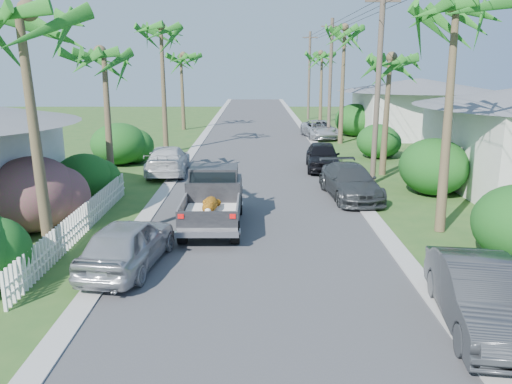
{
  "coord_description": "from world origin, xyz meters",
  "views": [
    {
      "loc": [
        -0.16,
        -10.68,
        5.61
      ],
      "look_at": [
        -0.11,
        5.86,
        1.4
      ],
      "focal_mm": 35.0,
      "sensor_mm": 36.0,
      "label": 1
    }
  ],
  "objects_px": {
    "palm_l_c": "(161,27)",
    "palm_r_d": "(322,53)",
    "parked_car_rn": "(481,296)",
    "parked_car_rd": "(320,129)",
    "utility_pole_c": "(330,79)",
    "palm_r_b": "(390,58)",
    "house_right_far": "(417,110)",
    "utility_pole_d": "(309,75)",
    "palm_r_a": "(459,6)",
    "parked_car_rf": "(323,156)",
    "parked_car_ln": "(128,244)",
    "palm_l_a": "(21,13)",
    "palm_r_c": "(345,29)",
    "utility_pole_b": "(378,88)",
    "palm_l_d": "(181,55)",
    "pickup_truck": "(214,196)",
    "parked_car_rm": "(350,182)",
    "parked_car_lf": "(168,160)",
    "palm_l_b": "(103,53)"
  },
  "relations": [
    {
      "from": "palm_l_c",
      "to": "utility_pole_b",
      "type": "xyz_separation_m",
      "value": [
        11.6,
        -9.0,
        -3.31
      ]
    },
    {
      "from": "utility_pole_c",
      "to": "palm_r_b",
      "type": "bearing_deg",
      "value": -85.6
    },
    {
      "from": "parked_car_rd",
      "to": "parked_car_lf",
      "type": "height_order",
      "value": "parked_car_lf"
    },
    {
      "from": "pickup_truck",
      "to": "house_right_far",
      "type": "bearing_deg",
      "value": 57.77
    },
    {
      "from": "parked_car_rd",
      "to": "parked_car_ln",
      "type": "bearing_deg",
      "value": -114.7
    },
    {
      "from": "palm_r_c",
      "to": "utility_pole_d",
      "type": "distance_m",
      "value": 17.37
    },
    {
      "from": "house_right_far",
      "to": "utility_pole_c",
      "type": "distance_m",
      "value": 8.06
    },
    {
      "from": "parked_car_rn",
      "to": "parked_car_rd",
      "type": "height_order",
      "value": "parked_car_rn"
    },
    {
      "from": "palm_r_a",
      "to": "parked_car_rf",
      "type": "bearing_deg",
      "value": 104.57
    },
    {
      "from": "parked_car_rf",
      "to": "parked_car_rm",
      "type": "bearing_deg",
      "value": -82.1
    },
    {
      "from": "palm_r_c",
      "to": "parked_car_rf",
      "type": "bearing_deg",
      "value": -105.14
    },
    {
      "from": "parked_car_rn",
      "to": "palm_r_a",
      "type": "bearing_deg",
      "value": 84.76
    },
    {
      "from": "palm_l_a",
      "to": "palm_r_c",
      "type": "height_order",
      "value": "palm_r_c"
    },
    {
      "from": "palm_l_a",
      "to": "palm_r_c",
      "type": "distance_m",
      "value": 26.16
    },
    {
      "from": "palm_l_a",
      "to": "palm_l_d",
      "type": "height_order",
      "value": "palm_l_a"
    },
    {
      "from": "palm_r_b",
      "to": "palm_r_c",
      "type": "bearing_deg",
      "value": 92.08
    },
    {
      "from": "parked_car_rm",
      "to": "parked_car_rd",
      "type": "relative_size",
      "value": 0.98
    },
    {
      "from": "parked_car_rm",
      "to": "parked_car_rf",
      "type": "xyz_separation_m",
      "value": [
        -0.39,
        6.04,
        0.04
      ]
    },
    {
      "from": "parked_car_rm",
      "to": "palm_r_a",
      "type": "xyz_separation_m",
      "value": [
        2.31,
        -4.35,
        6.72
      ]
    },
    {
      "from": "palm_r_b",
      "to": "house_right_far",
      "type": "relative_size",
      "value": 0.8
    },
    {
      "from": "palm_l_c",
      "to": "palm_r_d",
      "type": "xyz_separation_m",
      "value": [
        12.5,
        18.0,
        -1.18
      ]
    },
    {
      "from": "parked_car_ln",
      "to": "palm_r_b",
      "type": "distance_m",
      "value": 16.97
    },
    {
      "from": "parked_car_ln",
      "to": "parked_car_lf",
      "type": "relative_size",
      "value": 0.84
    },
    {
      "from": "parked_car_rf",
      "to": "palm_r_a",
      "type": "height_order",
      "value": "palm_r_a"
    },
    {
      "from": "utility_pole_b",
      "to": "parked_car_ln",
      "type": "bearing_deg",
      "value": -131.85
    },
    {
      "from": "parked_car_rm",
      "to": "palm_r_b",
      "type": "xyz_separation_m",
      "value": [
        2.61,
        4.65,
        5.25
      ]
    },
    {
      "from": "palm_l_b",
      "to": "palm_r_d",
      "type": "height_order",
      "value": "palm_r_d"
    },
    {
      "from": "parked_car_ln",
      "to": "palm_r_c",
      "type": "relative_size",
      "value": 0.45
    },
    {
      "from": "palm_r_a",
      "to": "house_right_far",
      "type": "bearing_deg",
      "value": 74.4
    },
    {
      "from": "house_right_far",
      "to": "parked_car_ln",
      "type": "bearing_deg",
      "value": -121.39
    },
    {
      "from": "pickup_truck",
      "to": "palm_l_a",
      "type": "relative_size",
      "value": 0.62
    },
    {
      "from": "parked_car_ln",
      "to": "utility_pole_d",
      "type": "height_order",
      "value": "utility_pole_d"
    },
    {
      "from": "palm_r_c",
      "to": "utility_pole_c",
      "type": "xyz_separation_m",
      "value": [
        -0.6,
        2.0,
        -3.51
      ]
    },
    {
      "from": "parked_car_lf",
      "to": "palm_l_a",
      "type": "height_order",
      "value": "palm_l_a"
    },
    {
      "from": "parked_car_rf",
      "to": "palm_l_d",
      "type": "distance_m",
      "value": 21.08
    },
    {
      "from": "parked_car_rn",
      "to": "palm_r_a",
      "type": "xyz_separation_m",
      "value": [
        1.54,
        6.75,
        6.69
      ]
    },
    {
      "from": "parked_car_rd",
      "to": "palm_r_b",
      "type": "distance_m",
      "value": 14.8
    },
    {
      "from": "palm_r_d",
      "to": "utility_pole_d",
      "type": "bearing_deg",
      "value": 106.7
    },
    {
      "from": "parked_car_rf",
      "to": "parked_car_ln",
      "type": "distance_m",
      "value": 15.63
    },
    {
      "from": "house_right_far",
      "to": "utility_pole_d",
      "type": "relative_size",
      "value": 1.0
    },
    {
      "from": "parked_car_rm",
      "to": "utility_pole_b",
      "type": "height_order",
      "value": "utility_pole_b"
    },
    {
      "from": "palm_r_b",
      "to": "utility_pole_b",
      "type": "height_order",
      "value": "utility_pole_b"
    },
    {
      "from": "parked_car_rn",
      "to": "palm_l_c",
      "type": "height_order",
      "value": "palm_l_c"
    },
    {
      "from": "parked_car_rf",
      "to": "utility_pole_b",
      "type": "xyz_separation_m",
      "value": [
        2.0,
        -3.39,
        3.85
      ]
    },
    {
      "from": "parked_car_rm",
      "to": "parked_car_rf",
      "type": "distance_m",
      "value": 6.06
    },
    {
      "from": "palm_r_c",
      "to": "palm_r_a",
      "type": "bearing_deg",
      "value": -89.71
    },
    {
      "from": "palm_l_d",
      "to": "palm_r_d",
      "type": "xyz_separation_m",
      "value": [
        13.0,
        6.0,
        0.29
      ]
    },
    {
      "from": "parked_car_rm",
      "to": "utility_pole_d",
      "type": "bearing_deg",
      "value": 81.63
    },
    {
      "from": "palm_r_b",
      "to": "palm_r_c",
      "type": "distance_m",
      "value": 11.22
    },
    {
      "from": "parked_car_lf",
      "to": "palm_l_d",
      "type": "distance_m",
      "value": 19.61
    }
  ]
}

